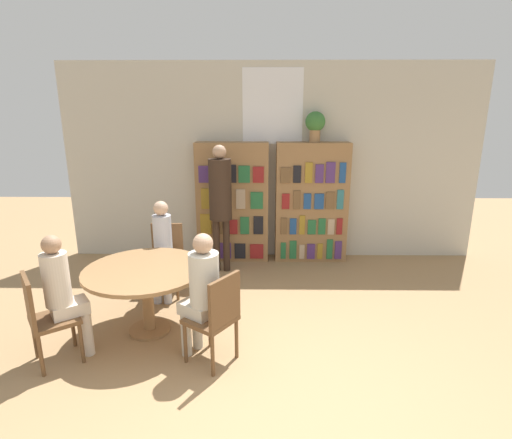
# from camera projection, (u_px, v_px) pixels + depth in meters

# --- Properties ---
(ground_plane) EXTENTS (16.00, 16.00, 0.00)m
(ground_plane) POSITION_uv_depth(u_px,v_px,m) (282.00, 419.00, 3.09)
(ground_plane) COLOR #9E7A51
(wall_back) EXTENTS (6.40, 0.07, 3.00)m
(wall_back) POSITION_uv_depth(u_px,v_px,m) (272.00, 163.00, 6.19)
(wall_back) COLOR beige
(wall_back) RESTS_ON ground_plane
(bookshelf_left) EXTENTS (1.10, 0.34, 1.84)m
(bookshelf_left) POSITION_uv_depth(u_px,v_px,m) (233.00, 203.00, 6.17)
(bookshelf_left) COLOR olive
(bookshelf_left) RESTS_ON ground_plane
(bookshelf_right) EXTENTS (1.10, 0.34, 1.84)m
(bookshelf_right) POSITION_uv_depth(u_px,v_px,m) (311.00, 203.00, 6.16)
(bookshelf_right) COLOR olive
(bookshelf_right) RESTS_ON ground_plane
(flower_vase) EXTENTS (0.29, 0.29, 0.44)m
(flower_vase) POSITION_uv_depth(u_px,v_px,m) (315.00, 124.00, 5.84)
(flower_vase) COLOR #997047
(flower_vase) RESTS_ON bookshelf_right
(reading_table) EXTENTS (1.26, 1.26, 0.73)m
(reading_table) POSITION_uv_depth(u_px,v_px,m) (146.00, 278.00, 4.15)
(reading_table) COLOR olive
(reading_table) RESTS_ON ground_plane
(chair_near_camera) EXTENTS (0.56, 0.56, 0.90)m
(chair_near_camera) POSITION_uv_depth(u_px,v_px,m) (44.00, 315.00, 3.63)
(chair_near_camera) COLOR brown
(chair_near_camera) RESTS_ON ground_plane
(chair_left_side) EXTENTS (0.41, 0.41, 0.90)m
(chair_left_side) POSITION_uv_depth(u_px,v_px,m) (166.00, 255.00, 5.12)
(chair_left_side) COLOR brown
(chair_left_side) RESTS_ON ground_plane
(chair_far_side) EXTENTS (0.56, 0.56, 0.90)m
(chair_far_side) POSITION_uv_depth(u_px,v_px,m) (217.00, 315.00, 3.64)
(chair_far_side) COLOR brown
(chair_far_side) RESTS_ON ground_plane
(seated_reader_left) EXTENTS (0.23, 0.36, 1.25)m
(seated_reader_left) POSITION_uv_depth(u_px,v_px,m) (162.00, 246.00, 4.89)
(seated_reader_left) COLOR #B2B7C6
(seated_reader_left) RESTS_ON ground_plane
(seated_reader_right) EXTENTS (0.42, 0.41, 1.25)m
(seated_reader_right) POSITION_uv_depth(u_px,v_px,m) (201.00, 288.00, 3.68)
(seated_reader_right) COLOR beige
(seated_reader_right) RESTS_ON ground_plane
(seated_reader_back) EXTENTS (0.40, 0.38, 1.24)m
(seated_reader_back) POSITION_uv_depth(u_px,v_px,m) (64.00, 291.00, 3.69)
(seated_reader_back) COLOR beige
(seated_reader_back) RESTS_ON ground_plane
(librarian_standing) EXTENTS (0.32, 0.59, 1.84)m
(librarian_standing) POSITION_uv_depth(u_px,v_px,m) (220.00, 195.00, 5.63)
(librarian_standing) COLOR #332319
(librarian_standing) RESTS_ON ground_plane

